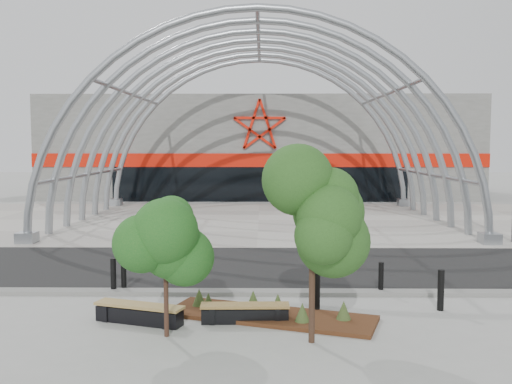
# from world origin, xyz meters

# --- Properties ---
(ground) EXTENTS (140.00, 140.00, 0.00)m
(ground) POSITION_xyz_m (0.00, 0.00, 0.00)
(ground) COLOR #9B9C97
(ground) RESTS_ON ground
(road) EXTENTS (140.00, 7.00, 0.02)m
(road) POSITION_xyz_m (0.00, 3.50, 0.01)
(road) COLOR black
(road) RESTS_ON ground
(forecourt) EXTENTS (60.00, 17.00, 0.04)m
(forecourt) POSITION_xyz_m (0.00, 15.50, 0.02)
(forecourt) COLOR #A39D94
(forecourt) RESTS_ON ground
(kerb) EXTENTS (60.00, 0.50, 0.12)m
(kerb) POSITION_xyz_m (0.00, -0.25, 0.06)
(kerb) COLOR slate
(kerb) RESTS_ON ground
(arena_building) EXTENTS (34.00, 15.24, 8.00)m
(arena_building) POSITION_xyz_m (0.00, 33.45, 3.99)
(arena_building) COLOR slate
(arena_building) RESTS_ON ground
(vault_canopy) EXTENTS (20.80, 15.80, 20.36)m
(vault_canopy) POSITION_xyz_m (0.00, 15.50, 0.02)
(vault_canopy) COLOR #93989D
(vault_canopy) RESTS_ON ground
(planting_bed) EXTENTS (5.42, 3.17, 0.55)m
(planting_bed) POSITION_xyz_m (0.38, -2.42, 0.13)
(planting_bed) COLOR #3C1B0D
(planting_bed) RESTS_ON ground
(street_tree_0) EXTENTS (1.45, 1.45, 3.31)m
(street_tree_0) POSITION_xyz_m (-1.92, -3.85, 2.38)
(street_tree_0) COLOR #321813
(street_tree_0) RESTS_ON ground
(street_tree_1) EXTENTS (1.70, 1.70, 4.01)m
(street_tree_1) POSITION_xyz_m (1.32, -4.19, 2.88)
(street_tree_1) COLOR black
(street_tree_1) RESTS_ON ground
(bench_0) EXTENTS (2.28, 1.17, 0.47)m
(bench_0) POSITION_xyz_m (-2.74, -2.91, 0.23)
(bench_0) COLOR black
(bench_0) RESTS_ON ground
(bench_1) EXTENTS (2.16, 0.53, 0.45)m
(bench_1) POSITION_xyz_m (-0.18, -2.82, 0.22)
(bench_1) COLOR black
(bench_1) RESTS_ON ground
(bollard_0) EXTENTS (0.16, 0.16, 1.01)m
(bollard_0) POSITION_xyz_m (-4.10, -0.11, 0.51)
(bollard_0) COLOR black
(bollard_0) RESTS_ON ground
(bollard_1) EXTENTS (0.15, 0.15, 0.95)m
(bollard_1) POSITION_xyz_m (-3.83, 0.04, 0.47)
(bollard_1) COLOR black
(bollard_1) RESTS_ON ground
(bollard_2) EXTENTS (0.17, 0.17, 1.04)m
(bollard_2) POSITION_xyz_m (1.63, -2.00, 0.52)
(bollard_2) COLOR black
(bollard_2) RESTS_ON ground
(bollard_3) EXTENTS (0.15, 0.15, 0.91)m
(bollard_3) POSITION_xyz_m (3.67, -0.10, 0.46)
(bollard_3) COLOR black
(bollard_3) RESTS_ON ground
(bollard_4) EXTENTS (0.17, 0.17, 1.07)m
(bollard_4) POSITION_xyz_m (4.87, -1.75, 0.53)
(bollard_4) COLOR black
(bollard_4) RESTS_ON ground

